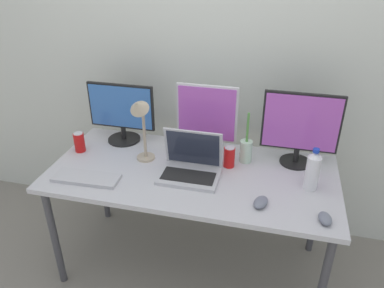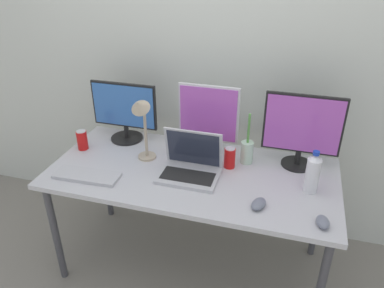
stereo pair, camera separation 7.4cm
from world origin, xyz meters
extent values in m
plane|color=gray|center=(0.00, 0.00, 0.00)|extent=(16.00, 16.00, 0.00)
cube|color=silver|center=(0.00, 0.59, 1.30)|extent=(7.00, 0.08, 2.60)
cylinder|color=#424247|center=(-0.77, -0.33, 0.35)|extent=(0.04, 0.04, 0.71)
cylinder|color=#424247|center=(0.77, -0.33, 0.35)|extent=(0.04, 0.04, 0.71)
cylinder|color=#424247|center=(-0.77, 0.33, 0.35)|extent=(0.04, 0.04, 0.71)
cylinder|color=#424247|center=(0.77, 0.33, 0.35)|extent=(0.04, 0.04, 0.71)
cube|color=#B7B7BC|center=(0.00, 0.00, 0.72)|extent=(1.66, 0.78, 0.03)
cylinder|color=black|center=(-0.54, 0.27, 0.75)|extent=(0.21, 0.21, 0.01)
cylinder|color=black|center=(-0.54, 0.27, 0.79)|extent=(0.03, 0.03, 0.08)
cube|color=black|center=(-0.54, 0.27, 0.98)|extent=(0.44, 0.02, 0.30)
cube|color=#3366B2|center=(-0.54, 0.26, 0.98)|extent=(0.41, 0.01, 0.27)
cylinder|color=silver|center=(0.03, 0.25, 0.75)|extent=(0.19, 0.19, 0.01)
cylinder|color=silver|center=(0.03, 0.25, 0.79)|extent=(0.03, 0.03, 0.08)
cube|color=silver|center=(0.03, 0.25, 1.01)|extent=(0.37, 0.02, 0.35)
cube|color=#A54CB2|center=(0.03, 0.23, 1.01)|extent=(0.35, 0.01, 0.33)
cylinder|color=black|center=(0.58, 0.24, 0.75)|extent=(0.19, 0.19, 0.01)
cylinder|color=black|center=(0.58, 0.24, 0.79)|extent=(0.03, 0.03, 0.08)
cube|color=black|center=(0.58, 0.24, 1.01)|extent=(0.44, 0.02, 0.35)
cube|color=#A54CB2|center=(0.58, 0.23, 1.01)|extent=(0.42, 0.01, 0.33)
cube|color=#B7B7BC|center=(0.00, -0.07, 0.75)|extent=(0.34, 0.24, 0.02)
cube|color=black|center=(0.00, -0.09, 0.76)|extent=(0.30, 0.13, 0.00)
cube|color=#B7B7BC|center=(0.00, 0.03, 0.88)|extent=(0.34, 0.05, 0.24)
cube|color=#232838|center=(0.00, 0.02, 0.88)|extent=(0.30, 0.04, 0.21)
cube|color=#B2B2B7|center=(-0.55, -0.22, 0.75)|extent=(0.38, 0.15, 0.02)
ellipsoid|color=slate|center=(0.72, -0.28, 0.76)|extent=(0.08, 0.11, 0.04)
ellipsoid|color=slate|center=(0.41, -0.22, 0.76)|extent=(0.09, 0.12, 0.04)
cylinder|color=silver|center=(0.66, -0.01, 0.84)|extent=(0.08, 0.08, 0.19)
cone|color=silver|center=(0.66, -0.01, 0.95)|extent=(0.07, 0.07, 0.03)
cylinder|color=#1938B2|center=(0.66, -0.01, 0.97)|extent=(0.03, 0.03, 0.02)
cylinder|color=red|center=(-0.75, 0.06, 0.80)|extent=(0.07, 0.07, 0.12)
cylinder|color=silver|center=(-0.75, 0.06, 0.86)|extent=(0.06, 0.06, 0.00)
cylinder|color=red|center=(0.20, 0.11, 0.80)|extent=(0.07, 0.07, 0.12)
cylinder|color=silver|center=(0.20, 0.11, 0.86)|extent=(0.06, 0.06, 0.00)
cylinder|color=#B2D1B7|center=(0.29, 0.19, 0.81)|extent=(0.07, 0.07, 0.14)
cylinder|color=#519342|center=(0.29, 0.19, 0.97)|extent=(0.01, 0.01, 0.18)
cylinder|color=tan|center=(-0.31, 0.08, 0.75)|extent=(0.11, 0.11, 0.01)
cylinder|color=tan|center=(-0.31, 0.08, 0.92)|extent=(0.02, 0.02, 0.33)
cone|color=tan|center=(-0.31, 0.02, 1.11)|extent=(0.11, 0.12, 0.11)
camera|label=1|loc=(0.44, -1.78, 1.92)|focal=35.00mm
camera|label=2|loc=(0.51, -1.76, 1.92)|focal=35.00mm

